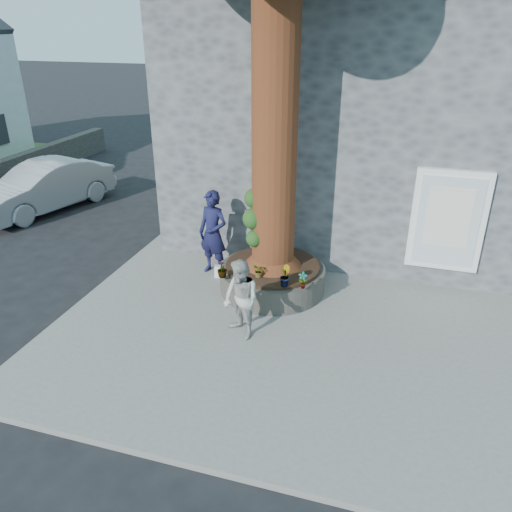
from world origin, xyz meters
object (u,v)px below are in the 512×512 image
(planter, at_px, (272,277))
(woman, at_px, (241,300))
(man, at_px, (213,233))
(car_silver, at_px, (44,187))

(planter, relative_size, woman, 1.49)
(man, bearing_deg, planter, -0.98)
(planter, distance_m, car_silver, 8.95)
(planter, height_order, car_silver, car_silver)
(man, xyz_separation_m, car_silver, (-6.82, 2.81, -0.36))
(man, distance_m, woman, 2.74)
(woman, relative_size, car_silver, 0.34)
(planter, height_order, man, man)
(planter, distance_m, woman, 1.98)
(planter, xyz_separation_m, woman, (-0.09, -1.91, 0.48))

